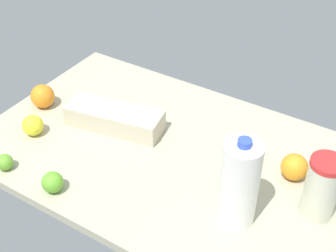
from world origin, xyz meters
TOP-DOWN VIEW (x-y plane):
  - countertop at (0.00, 0.00)cm, footprint 120.00×76.00cm
  - egg_carton at (21.74, -1.16)cm, footprint 33.94×16.74cm
  - milk_jug at (-29.90, 13.81)cm, footprint 10.02×10.02cm
  - tumbler_cup at (-47.66, 0.65)cm, footprint 9.20×9.20cm
  - orange_beside_bowl at (50.61, 2.50)cm, footprint 8.37×8.37cm
  - orange_near_front at (-37.58, -9.48)cm, footprint 8.00×8.00cm
  - lime_by_jug at (37.42, 32.79)cm, footprint 5.07×5.07cm
  - lime_loose at (18.81, 31.93)cm, footprint 6.26×6.26cm
  - lemon_far_back at (42.26, 15.94)cm, footprint 6.95×6.95cm

SIDE VIEW (x-z plane):
  - countertop at x=0.00cm, z-range 0.00..3.00cm
  - lime_by_jug at x=37.42cm, z-range 3.00..8.07cm
  - lime_loose at x=18.81cm, z-range 3.00..9.26cm
  - lemon_far_back at x=42.26cm, z-range 3.00..9.95cm
  - egg_carton at x=21.74cm, z-range 3.00..10.14cm
  - orange_near_front at x=-37.58cm, z-range 3.00..11.00cm
  - orange_beside_bowl at x=50.61cm, z-range 3.00..11.37cm
  - tumbler_cup at x=-47.66cm, z-range 3.04..21.91cm
  - milk_jug at x=-29.90cm, z-range 2.22..29.51cm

